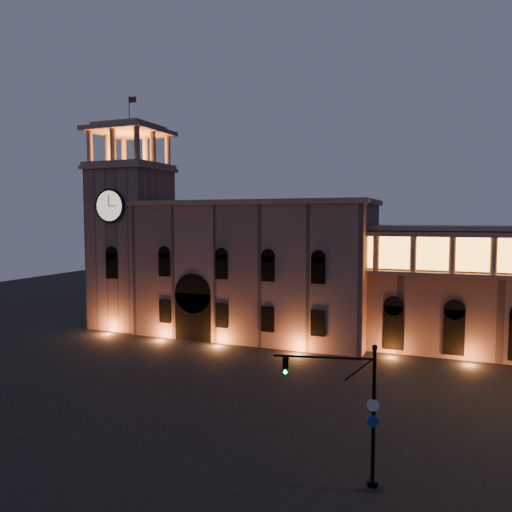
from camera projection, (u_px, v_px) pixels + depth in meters
ground at (186, 389)px, 44.81m from camera, size 160.00×160.00×0.00m
government_building at (254, 269)px, 65.27m from camera, size 30.80×12.80×17.60m
clock_tower at (131, 238)px, 70.81m from camera, size 9.80×9.80×32.40m
traffic_light at (355, 411)px, 28.42m from camera, size 5.88×1.74×8.26m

